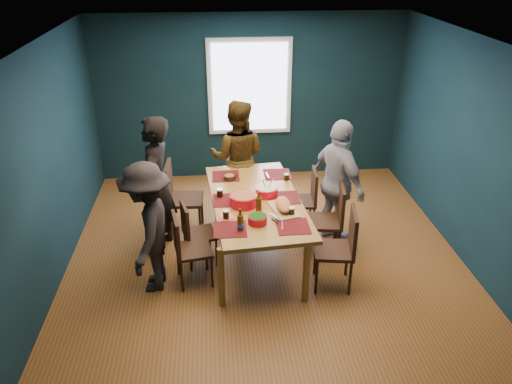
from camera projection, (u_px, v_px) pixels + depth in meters
room at (263, 148)px, 6.15m from camera, size 5.01×5.01×2.71m
dining_table at (256, 205)px, 6.18m from camera, size 1.25×2.22×0.81m
chair_left_far at (178, 193)px, 6.77m from camera, size 0.49×0.49×1.03m
chair_left_mid at (193, 229)px, 6.12m from camera, size 0.46×0.46×0.84m
chair_left_near at (186, 245)px, 5.75m from camera, size 0.47×0.47×0.90m
chair_right_far at (307, 196)px, 6.86m from camera, size 0.43×0.43×0.90m
chair_right_mid at (332, 215)px, 6.28m from camera, size 0.50×0.50×0.97m
chair_right_near at (342, 244)px, 5.69m from camera, size 0.51×0.51×0.98m
person_far_left at (156, 186)px, 6.25m from camera, size 0.55×0.73×1.82m
person_back at (237, 157)px, 7.22m from camera, size 0.94×0.79×1.70m
person_right at (338, 183)px, 6.46m from camera, size 0.78×1.08×1.70m
person_near_left at (148, 228)px, 5.58m from camera, size 0.66×1.06×1.57m
bowl_salad at (243, 200)px, 5.98m from camera, size 0.33×0.33×0.14m
bowl_dumpling at (267, 191)px, 6.21m from camera, size 0.28×0.28×0.26m
bowl_herbs at (258, 219)px, 5.61m from camera, size 0.22×0.22×0.10m
cutting_board at (283, 206)px, 5.87m from camera, size 0.35×0.61×0.13m
small_bowl at (229, 177)px, 6.63m from camera, size 0.15×0.15×0.06m
beer_bottle_a at (240, 223)px, 5.45m from camera, size 0.07×0.07×0.27m
beer_bottle_b at (259, 205)px, 5.80m from camera, size 0.07×0.07×0.27m
cola_glass_a at (226, 214)px, 5.70m from camera, size 0.08×0.08×0.10m
cola_glass_b at (292, 211)px, 5.77m from camera, size 0.07×0.07×0.10m
cola_glass_c at (287, 177)px, 6.61m from camera, size 0.07×0.07×0.09m
cola_glass_d at (220, 192)px, 6.18m from camera, size 0.08×0.08×0.11m
napkin_a at (289, 198)px, 6.17m from camera, size 0.17×0.17×0.00m
napkin_b at (227, 216)px, 5.76m from camera, size 0.19×0.19×0.00m
napkin_c at (293, 226)px, 5.57m from camera, size 0.14×0.14×0.00m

